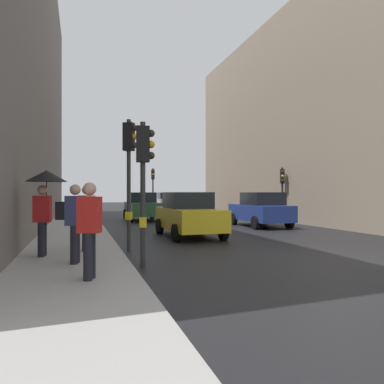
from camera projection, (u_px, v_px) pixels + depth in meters
ground_plane at (336, 259)px, 9.66m from camera, size 120.00×120.00×0.00m
sidewalk_kerb at (74, 238)px, 13.46m from camera, size 2.61×40.00×0.16m
building_facade_right at (354, 122)px, 24.86m from camera, size 12.00×26.36×12.94m
traffic_light_far_median at (153, 182)px, 31.50m from camera, size 0.24×0.43×3.82m
traffic_light_near_left at (144, 167)px, 8.65m from camera, size 0.44×0.27×3.40m
traffic_light_mid_street at (282, 184)px, 21.64m from camera, size 0.34×0.45×3.22m
traffic_light_near_right at (129, 160)px, 11.08m from camera, size 0.44×0.37×3.94m
car_red_sedan at (195, 204)px, 28.88m from camera, size 2.22×4.30×1.76m
car_yellow_taxi at (189, 214)px, 14.69m from camera, size 2.05×4.21×1.76m
car_silver_hatchback at (166, 201)px, 37.36m from camera, size 2.17×4.28×1.76m
car_green_estate at (142, 206)px, 23.60m from camera, size 2.04×4.21×1.76m
car_blue_van at (260, 210)px, 18.97m from camera, size 2.07×4.23×1.76m
pedestrian_with_umbrella at (45, 189)px, 9.20m from camera, size 1.00×1.00×2.14m
pedestrian_with_grey_backpack at (73, 219)px, 8.27m from camera, size 0.65×0.42×1.77m
pedestrian_with_black_backpack at (85, 214)px, 10.07m from camera, size 0.66×0.46×1.77m
pedestrian_in_red_jacket at (90, 226)px, 6.75m from camera, size 0.46×0.38×1.77m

